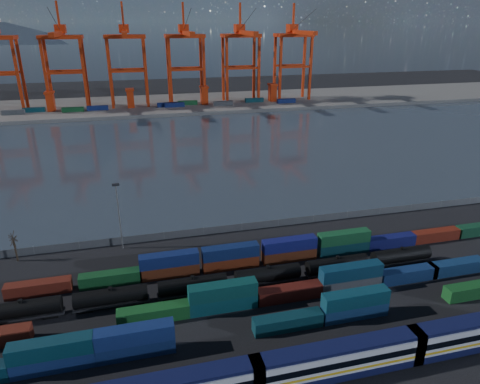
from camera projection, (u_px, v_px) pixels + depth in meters
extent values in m
plane|color=black|center=(277.00, 292.00, 85.89)|extent=(700.00, 700.00, 0.00)
plane|color=#313B46|center=(196.00, 150.00, 180.36)|extent=(700.00, 700.00, 0.00)
cube|color=#514F4C|center=(171.00, 104.00, 274.47)|extent=(700.00, 70.00, 2.00)
cube|color=#0E1236|center=(164.00, 380.00, 57.58)|extent=(27.83, 3.01, 0.56)
cube|color=silver|center=(339.00, 359.00, 64.42)|extent=(27.83, 3.34, 4.23)
cube|color=#0E1236|center=(338.00, 370.00, 65.25)|extent=(27.83, 3.41, 1.34)
cube|color=#0E1236|center=(340.00, 346.00, 63.53)|extent=(27.83, 3.01, 0.56)
cube|color=gold|center=(339.00, 364.00, 64.75)|extent=(27.86, 3.44, 0.40)
cube|color=black|center=(339.00, 357.00, 64.25)|extent=(27.86, 3.44, 1.11)
cube|color=black|center=(394.00, 362.00, 67.70)|extent=(3.34, 2.23, 0.78)
cube|color=black|center=(429.00, 355.00, 69.19)|extent=(3.34, 2.23, 0.78)
cube|color=navy|center=(54.00, 362.00, 66.39)|extent=(12.56, 2.55, 2.72)
cube|color=#0C3241|center=(51.00, 348.00, 65.37)|extent=(12.56, 2.55, 2.72)
cube|color=#102150|center=(136.00, 348.00, 69.24)|extent=(12.56, 2.55, 2.72)
cube|color=navy|center=(135.00, 334.00, 68.23)|extent=(12.56, 2.55, 2.72)
cube|color=#0B303A|center=(288.00, 322.00, 75.20)|extent=(12.56, 2.55, 2.72)
cube|color=navy|center=(354.00, 311.00, 78.15)|extent=(12.56, 2.55, 2.72)
cube|color=#0E3B4B|center=(356.00, 298.00, 77.14)|extent=(12.56, 2.55, 2.72)
cube|color=#165421|center=(474.00, 290.00, 84.09)|extent=(12.56, 2.55, 2.72)
cube|color=#165521|center=(153.00, 314.00, 77.28)|extent=(12.89, 2.62, 2.79)
cube|color=#0D3F47|center=(223.00, 303.00, 80.22)|extent=(12.89, 2.62, 2.79)
cube|color=#0C403E|center=(223.00, 290.00, 79.19)|extent=(12.89, 2.62, 2.79)
cube|color=#4F150F|center=(289.00, 293.00, 83.24)|extent=(12.89, 2.62, 2.79)
cube|color=#484A4E|center=(350.00, 283.00, 86.21)|extent=(12.89, 2.62, 2.79)
cube|color=#0E314A|center=(351.00, 271.00, 85.17)|extent=(12.89, 2.62, 2.79)
cube|color=navy|center=(408.00, 274.00, 89.25)|extent=(12.89, 2.62, 2.79)
cube|color=navy|center=(456.00, 267.00, 91.94)|extent=(12.89, 2.62, 2.79)
cube|color=#5F1D13|center=(39.00, 288.00, 84.84)|extent=(12.43, 2.53, 2.69)
cube|color=#134921|center=(111.00, 278.00, 88.00)|extent=(12.43, 2.53, 2.69)
cube|color=#5B2612|center=(170.00, 270.00, 90.77)|extent=(12.43, 2.53, 2.69)
cube|color=navy|center=(169.00, 259.00, 89.77)|extent=(12.43, 2.53, 2.69)
cube|color=maroon|center=(231.00, 262.00, 93.80)|extent=(12.43, 2.53, 2.69)
cube|color=navy|center=(230.00, 252.00, 92.80)|extent=(12.43, 2.53, 2.69)
cube|color=#5A2612|center=(289.00, 255.00, 96.92)|extent=(12.43, 2.53, 2.69)
cube|color=navy|center=(290.00, 244.00, 95.92)|extent=(12.43, 2.53, 2.69)
cube|color=#0B313B|center=(343.00, 247.00, 99.98)|extent=(12.43, 2.53, 2.69)
cube|color=#16542C|center=(344.00, 237.00, 98.98)|extent=(12.43, 2.53, 2.69)
cube|color=#111558|center=(390.00, 241.00, 102.84)|extent=(12.43, 2.53, 2.69)
cube|color=maroon|center=(435.00, 235.00, 105.68)|extent=(12.43, 2.53, 2.69)
cube|color=#124428|center=(479.00, 229.00, 108.65)|extent=(12.43, 2.53, 2.69)
cylinder|color=black|center=(22.00, 309.00, 76.99)|extent=(13.50, 3.01, 3.01)
cylinder|color=black|center=(20.00, 301.00, 76.37)|extent=(0.83, 0.83, 0.52)
cube|color=black|center=(24.00, 316.00, 77.60)|extent=(14.02, 2.08, 0.42)
cube|color=black|center=(51.00, 314.00, 78.83)|extent=(2.60, 1.87, 0.62)
cylinder|color=black|center=(111.00, 296.00, 80.53)|extent=(13.50, 3.01, 3.01)
cylinder|color=black|center=(110.00, 289.00, 79.91)|extent=(0.83, 0.83, 0.52)
cube|color=black|center=(112.00, 303.00, 81.15)|extent=(14.02, 2.08, 0.42)
cube|color=black|center=(86.00, 309.00, 80.23)|extent=(2.60, 1.87, 0.62)
cube|color=black|center=(137.00, 302.00, 82.37)|extent=(2.60, 1.87, 0.62)
cylinder|color=black|center=(193.00, 285.00, 84.07)|extent=(13.50, 3.01, 3.01)
cylinder|color=black|center=(192.00, 277.00, 83.46)|extent=(0.83, 0.83, 0.52)
cube|color=black|center=(193.00, 292.00, 84.69)|extent=(14.02, 2.08, 0.42)
cube|color=black|center=(169.00, 297.00, 83.78)|extent=(2.60, 1.87, 0.62)
cube|color=black|center=(216.00, 290.00, 85.91)|extent=(2.60, 1.87, 0.62)
cylinder|color=black|center=(268.00, 274.00, 87.62)|extent=(13.50, 3.01, 3.01)
cylinder|color=black|center=(268.00, 267.00, 87.00)|extent=(0.83, 0.83, 0.52)
cube|color=black|center=(268.00, 281.00, 88.23)|extent=(14.02, 2.08, 0.42)
cube|color=black|center=(246.00, 286.00, 87.32)|extent=(2.60, 1.87, 0.62)
cube|color=black|center=(289.00, 279.00, 89.46)|extent=(2.60, 1.87, 0.62)
cylinder|color=black|center=(337.00, 264.00, 91.16)|extent=(13.50, 3.01, 3.01)
cylinder|color=black|center=(338.00, 257.00, 90.54)|extent=(0.83, 0.83, 0.52)
cube|color=black|center=(336.00, 271.00, 91.78)|extent=(14.02, 2.08, 0.42)
cube|color=black|center=(316.00, 275.00, 90.86)|extent=(2.60, 1.87, 0.62)
cube|color=black|center=(356.00, 270.00, 93.00)|extent=(2.60, 1.87, 0.62)
cylinder|color=black|center=(401.00, 255.00, 94.70)|extent=(13.50, 3.01, 3.01)
cylinder|color=black|center=(402.00, 248.00, 94.09)|extent=(0.83, 0.83, 0.52)
cube|color=black|center=(400.00, 262.00, 95.32)|extent=(14.02, 2.08, 0.42)
cube|color=black|center=(381.00, 266.00, 94.41)|extent=(2.60, 1.87, 0.62)
cube|color=black|center=(418.00, 260.00, 96.55)|extent=(2.60, 1.87, 0.62)
cube|color=#595B5E|center=(242.00, 227.00, 110.71)|extent=(160.00, 0.06, 2.00)
cylinder|color=slate|center=(34.00, 250.00, 99.24)|extent=(0.12, 0.12, 2.20)
cylinder|color=slate|center=(79.00, 245.00, 101.53)|extent=(0.12, 0.12, 2.20)
cylinder|color=slate|center=(123.00, 240.00, 103.81)|extent=(0.12, 0.12, 2.20)
cylinder|color=slate|center=(164.00, 235.00, 106.10)|extent=(0.12, 0.12, 2.20)
cylinder|color=slate|center=(204.00, 231.00, 108.39)|extent=(0.12, 0.12, 2.20)
cylinder|color=slate|center=(242.00, 227.00, 110.67)|extent=(0.12, 0.12, 2.20)
cylinder|color=slate|center=(278.00, 222.00, 112.96)|extent=(0.12, 0.12, 2.20)
cylinder|color=slate|center=(314.00, 218.00, 115.24)|extent=(0.12, 0.12, 2.20)
cylinder|color=slate|center=(347.00, 215.00, 117.53)|extent=(0.12, 0.12, 2.20)
cylinder|color=slate|center=(380.00, 211.00, 119.82)|extent=(0.12, 0.12, 2.20)
cylinder|color=slate|center=(411.00, 207.00, 122.10)|extent=(0.12, 0.12, 2.20)
cylinder|color=slate|center=(441.00, 204.00, 124.39)|extent=(0.12, 0.12, 2.20)
cylinder|color=slate|center=(470.00, 201.00, 126.68)|extent=(0.12, 0.12, 2.20)
cylinder|color=black|center=(16.00, 250.00, 95.99)|extent=(0.39, 0.39, 5.38)
cylinder|color=black|center=(14.00, 242.00, 95.16)|extent=(1.18, 1.67, 2.65)
cylinder|color=black|center=(14.00, 241.00, 95.08)|extent=(1.61, 1.14, 2.15)
cylinder|color=black|center=(13.00, 240.00, 95.01)|extent=(1.13, 1.60, 3.02)
cylinder|color=black|center=(13.00, 239.00, 94.94)|extent=(1.45, 1.40, 1.88)
cylinder|color=black|center=(13.00, 238.00, 94.86)|extent=(1.88, 0.68, 1.40)
cylinder|color=black|center=(13.00, 238.00, 94.79)|extent=(1.88, 0.35, 1.61)
cylinder|color=black|center=(13.00, 237.00, 94.71)|extent=(0.66, 1.84, 2.35)
cylinder|color=slate|center=(119.00, 218.00, 99.45)|extent=(0.36, 0.36, 16.00)
cube|color=black|center=(116.00, 185.00, 96.36)|extent=(1.60, 0.40, 0.60)
cube|color=red|center=(18.00, 78.00, 238.04)|extent=(1.51, 1.51, 42.33)
cube|color=red|center=(22.00, 76.00, 248.20)|extent=(1.51, 1.51, 42.33)
cube|color=red|center=(2.00, 72.00, 245.05)|extent=(20.69, 1.32, 1.32)
cube|color=red|center=(46.00, 77.00, 241.32)|extent=(1.51, 1.51, 42.33)
cube|color=red|center=(49.00, 75.00, 251.47)|extent=(1.51, 1.51, 42.33)
cube|color=red|center=(84.00, 76.00, 246.05)|extent=(1.51, 1.51, 42.33)
cube|color=red|center=(86.00, 74.00, 256.20)|extent=(1.51, 1.51, 42.33)
cube|color=red|center=(65.00, 73.00, 242.89)|extent=(20.69, 1.32, 1.32)
cube|color=red|center=(67.00, 71.00, 253.05)|extent=(20.69, 1.32, 1.32)
cube|color=red|center=(61.00, 37.00, 240.89)|extent=(23.52, 13.17, 2.07)
cube|color=red|center=(57.00, 34.00, 230.04)|extent=(2.82, 45.15, 2.35)
cube|color=red|center=(60.00, 29.00, 242.71)|extent=(5.64, 7.53, 4.70)
cube|color=red|center=(58.00, 15.00, 238.39)|extent=(1.13, 1.13, 15.05)
cylinder|color=black|center=(55.00, 21.00, 225.56)|extent=(0.23, 38.72, 12.77)
cube|color=red|center=(110.00, 75.00, 249.32)|extent=(1.51, 1.51, 42.33)
cube|color=red|center=(111.00, 73.00, 259.47)|extent=(1.51, 1.51, 42.33)
cube|color=red|center=(146.00, 74.00, 254.05)|extent=(1.51, 1.51, 42.33)
cube|color=red|center=(145.00, 72.00, 264.21)|extent=(1.51, 1.51, 42.33)
cube|color=red|center=(128.00, 71.00, 250.90)|extent=(20.69, 1.32, 1.32)
cube|color=red|center=(128.00, 69.00, 261.05)|extent=(20.69, 1.32, 1.32)
cube|color=red|center=(125.00, 36.00, 248.90)|extent=(23.52, 13.17, 2.07)
cube|color=red|center=(124.00, 33.00, 238.04)|extent=(2.82, 45.15, 2.35)
cube|color=red|center=(124.00, 29.00, 250.71)|extent=(5.64, 7.53, 4.70)
cube|color=red|center=(123.00, 16.00, 246.39)|extent=(1.13, 1.13, 15.05)
cylinder|color=black|center=(123.00, 21.00, 233.56)|extent=(0.23, 38.72, 12.77)
cube|color=red|center=(170.00, 74.00, 257.32)|extent=(1.51, 1.51, 42.33)
cube|color=red|center=(168.00, 72.00, 267.48)|extent=(1.51, 1.51, 42.33)
cube|color=red|center=(204.00, 73.00, 262.05)|extent=(1.51, 1.51, 42.33)
cube|color=red|center=(201.00, 71.00, 272.21)|extent=(1.51, 1.51, 42.33)
cube|color=red|center=(187.00, 70.00, 258.90)|extent=(20.69, 1.32, 1.32)
cube|color=red|center=(185.00, 68.00, 269.06)|extent=(20.69, 1.32, 1.32)
cube|color=red|center=(185.00, 36.00, 256.90)|extent=(23.52, 13.17, 2.07)
cube|color=red|center=(187.00, 33.00, 246.04)|extent=(2.82, 45.15, 2.35)
cube|color=red|center=(183.00, 28.00, 258.71)|extent=(5.64, 7.53, 4.70)
cube|color=red|center=(183.00, 16.00, 254.40)|extent=(1.13, 1.13, 15.05)
cylinder|color=black|center=(187.00, 21.00, 241.56)|extent=(0.23, 38.72, 12.77)
cube|color=red|center=(227.00, 72.00, 265.32)|extent=(1.51, 1.51, 42.33)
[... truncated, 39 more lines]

